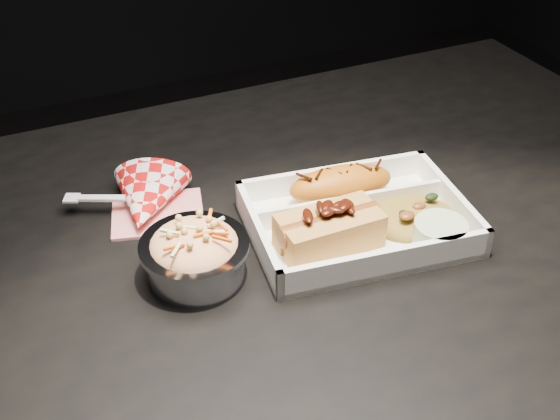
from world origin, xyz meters
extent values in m
cube|color=black|center=(0.00, 0.00, 0.73)|extent=(1.20, 0.80, 0.03)
cylinder|color=black|center=(0.55, 0.35, 0.36)|extent=(0.05, 0.05, 0.72)
cube|color=white|center=(0.08, -0.01, 0.75)|extent=(0.27, 0.21, 0.01)
cube|color=white|center=(0.09, 0.08, 0.77)|extent=(0.25, 0.04, 0.04)
cube|color=white|center=(0.07, -0.09, 0.77)|extent=(0.25, 0.04, 0.04)
cube|color=white|center=(-0.04, 0.01, 0.77)|extent=(0.03, 0.18, 0.04)
cube|color=white|center=(0.20, -0.02, 0.77)|extent=(0.03, 0.18, 0.04)
cube|color=white|center=(0.08, 0.02, 0.77)|extent=(0.23, 0.04, 0.03)
ellipsoid|color=#C16513|center=(0.09, 0.05, 0.78)|extent=(0.14, 0.07, 0.04)
cube|color=#C78A43|center=(0.03, -0.04, 0.78)|extent=(0.12, 0.02, 0.04)
cube|color=#C78A43|center=(0.03, -0.01, 0.78)|extent=(0.12, 0.02, 0.04)
cylinder|color=brown|center=(0.03, -0.03, 0.79)|extent=(0.12, 0.03, 0.03)
ellipsoid|color=olive|center=(0.14, -0.03, 0.77)|extent=(0.12, 0.10, 0.03)
cylinder|color=#B6CC9A|center=(0.14, -0.08, 0.77)|extent=(0.06, 0.06, 0.03)
cylinder|color=silver|center=(-0.12, -0.01, 0.77)|extent=(0.10, 0.10, 0.04)
cylinder|color=silver|center=(-0.12, -0.01, 0.79)|extent=(0.12, 0.12, 0.01)
ellipsoid|color=beige|center=(-0.12, -0.01, 0.79)|extent=(0.10, 0.10, 0.04)
cube|color=red|center=(-0.13, 0.12, 0.75)|extent=(0.13, 0.12, 0.00)
cone|color=red|center=(-0.14, 0.13, 0.77)|extent=(0.14, 0.14, 0.10)
cube|color=white|center=(-0.19, 0.15, 0.77)|extent=(0.06, 0.03, 0.00)
cube|color=white|center=(-0.22, 0.17, 0.77)|extent=(0.02, 0.02, 0.00)
camera|label=1|loc=(-0.28, -0.57, 1.26)|focal=45.00mm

